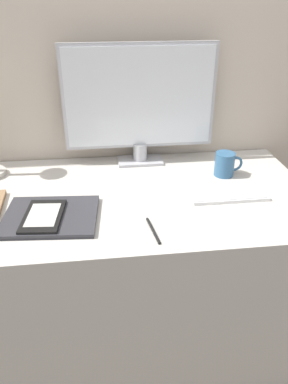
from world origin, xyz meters
TOP-DOWN VIEW (x-y plane):
  - ground_plane at (0.00, 0.00)m, footprint 10.00×10.00m
  - wall_back at (0.00, 0.58)m, footprint 3.60×0.05m
  - desk at (0.00, 0.18)m, footprint 1.38×0.73m
  - monitor at (0.08, 0.47)m, footprint 0.62×0.11m
  - keyboard at (0.37, 0.12)m, footprint 0.28×0.10m
  - laptop at (-0.26, 0.05)m, footprint 0.32×0.27m
  - ereader at (-0.28, 0.04)m, footprint 0.14×0.21m
  - coffee_mug at (0.41, 0.30)m, footprint 0.11×0.08m
  - pen at (0.06, -0.07)m, footprint 0.03×0.14m

SIDE VIEW (x-z plane):
  - ground_plane at x=0.00m, z-range 0.00..0.00m
  - desk at x=0.00m, z-range 0.00..0.73m
  - pen at x=0.06m, z-range 0.73..0.74m
  - keyboard at x=0.37m, z-range 0.73..0.75m
  - laptop at x=-0.26m, z-range 0.73..0.75m
  - ereader at x=-0.28m, z-range 0.75..0.76m
  - coffee_mug at x=0.41m, z-range 0.73..0.83m
  - monitor at x=0.08m, z-range 0.75..1.24m
  - wall_back at x=0.00m, z-range 0.00..2.40m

